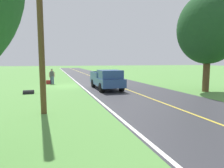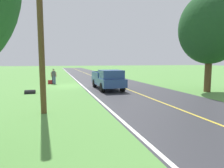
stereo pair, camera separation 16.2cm
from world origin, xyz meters
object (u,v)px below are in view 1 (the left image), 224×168
at_px(hitchhiker_walking, 52,75).
at_px(utility_pole_roadside, 41,37).
at_px(pickup_truck_passing, 107,79).
at_px(tree_far_side_near, 209,29).
at_px(suitcase_carried, 48,82).

distance_m(hitchhiker_walking, utility_pole_roadside, 13.58).
height_order(pickup_truck_passing, tree_far_side_near, tree_far_side_near).
bearing_deg(suitcase_carried, utility_pole_roadside, 2.32).
bearing_deg(pickup_truck_passing, suitcase_carried, -49.36).
height_order(hitchhiker_walking, pickup_truck_passing, pickup_truck_passing).
bearing_deg(pickup_truck_passing, utility_pole_roadside, 53.71).
xyz_separation_m(suitcase_carried, utility_pole_roadside, (-0.02, 13.23, 3.49)).
height_order(suitcase_carried, pickup_truck_passing, pickup_truck_passing).
distance_m(suitcase_carried, utility_pole_roadside, 13.68).
xyz_separation_m(hitchhiker_walking, suitcase_carried, (0.42, 0.06, -0.76)).
relative_size(hitchhiker_walking, suitcase_carried, 3.80).
bearing_deg(utility_pole_roadside, suitcase_carried, -89.93).
height_order(hitchhiker_walking, tree_far_side_near, tree_far_side_near).
xyz_separation_m(hitchhiker_walking, tree_far_side_near, (-12.53, 9.82, 4.28)).
xyz_separation_m(pickup_truck_passing, tree_far_side_near, (-7.71, 3.65, 4.29)).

